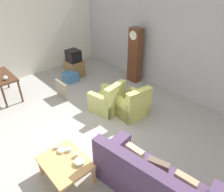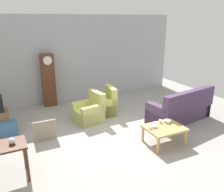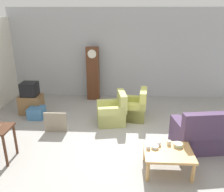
{
  "view_description": "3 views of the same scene",
  "coord_description": "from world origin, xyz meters",
  "px_view_note": "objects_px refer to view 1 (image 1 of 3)",
  "views": [
    {
      "loc": [
        3.43,
        -2.02,
        3.54
      ],
      "look_at": [
        0.09,
        0.99,
        0.79
      ],
      "focal_mm": 33.48,
      "sensor_mm": 36.0,
      "label": 1
    },
    {
      "loc": [
        -2.72,
        -5.11,
        3.06
      ],
      "look_at": [
        0.17,
        0.77,
        0.89
      ],
      "focal_mm": 37.72,
      "sensor_mm": 36.0,
      "label": 2
    },
    {
      "loc": [
        -0.08,
        -4.88,
        3.06
      ],
      "look_at": [
        -0.36,
        0.77,
        0.99
      ],
      "focal_mm": 37.34,
      "sensor_mm": 36.0,
      "label": 3
    }
  ],
  "objects_px": {
    "couch_floral": "(153,183)",
    "grandfather_clock": "(135,56)",
    "tv_stand_cabinet": "(75,68)",
    "armchair_olive_far": "(132,106)",
    "tv_crt": "(73,56)",
    "storage_box_blue": "(70,77)",
    "armchair_olive_near": "(108,101)",
    "console_table_dark": "(3,79)",
    "glass_dome_cloche": "(5,78)",
    "cup_blue_rimmed": "(69,150)",
    "framed_picture_leaning": "(62,90)",
    "coffee_table_wood": "(65,164)",
    "cup_white_porcelain": "(57,147)",
    "cup_cream_tall": "(77,155)",
    "bowl_shallow_green": "(79,162)",
    "bowl_white_stacked": "(62,150)"
  },
  "relations": [
    {
      "from": "couch_floral",
      "to": "grandfather_clock",
      "type": "distance_m",
      "value": 4.64
    },
    {
      "from": "tv_stand_cabinet",
      "to": "armchair_olive_far",
      "type": "bearing_deg",
      "value": -4.42
    },
    {
      "from": "tv_crt",
      "to": "storage_box_blue",
      "type": "xyz_separation_m",
      "value": [
        0.29,
        -0.38,
        -0.62
      ]
    },
    {
      "from": "armchair_olive_near",
      "to": "console_table_dark",
      "type": "bearing_deg",
      "value": -144.8
    },
    {
      "from": "armchair_olive_near",
      "to": "tv_stand_cabinet",
      "type": "xyz_separation_m",
      "value": [
        -2.6,
        0.59,
        -0.01
      ]
    },
    {
      "from": "tv_stand_cabinet",
      "to": "glass_dome_cloche",
      "type": "height_order",
      "value": "glass_dome_cloche"
    },
    {
      "from": "glass_dome_cloche",
      "to": "cup_blue_rimmed",
      "type": "distance_m",
      "value": 3.38
    },
    {
      "from": "grandfather_clock",
      "to": "framed_picture_leaning",
      "type": "distance_m",
      "value": 2.76
    },
    {
      "from": "coffee_table_wood",
      "to": "cup_white_porcelain",
      "type": "bearing_deg",
      "value": 171.26
    },
    {
      "from": "couch_floral",
      "to": "cup_cream_tall",
      "type": "bearing_deg",
      "value": -152.34
    },
    {
      "from": "cup_white_porcelain",
      "to": "tv_stand_cabinet",
      "type": "bearing_deg",
      "value": 142.29
    },
    {
      "from": "console_table_dark",
      "to": "bowl_shallow_green",
      "type": "height_order",
      "value": "console_table_dark"
    },
    {
      "from": "armchair_olive_near",
      "to": "coffee_table_wood",
      "type": "bearing_deg",
      "value": -60.23
    },
    {
      "from": "coffee_table_wood",
      "to": "tv_stand_cabinet",
      "type": "distance_m",
      "value": 4.68
    },
    {
      "from": "armchair_olive_far",
      "to": "grandfather_clock",
      "type": "distance_m",
      "value": 2.24
    },
    {
      "from": "glass_dome_cloche",
      "to": "cup_white_porcelain",
      "type": "relative_size",
      "value": 1.53
    },
    {
      "from": "armchair_olive_near",
      "to": "cup_cream_tall",
      "type": "xyz_separation_m",
      "value": [
        1.26,
        -1.88,
        0.2
      ]
    },
    {
      "from": "cup_white_porcelain",
      "to": "bowl_white_stacked",
      "type": "xyz_separation_m",
      "value": [
        0.14,
        0.03,
        -0.01
      ]
    },
    {
      "from": "coffee_table_wood",
      "to": "cup_cream_tall",
      "type": "height_order",
      "value": "cup_cream_tall"
    },
    {
      "from": "cup_white_porcelain",
      "to": "cup_blue_rimmed",
      "type": "bearing_deg",
      "value": 31.45
    },
    {
      "from": "coffee_table_wood",
      "to": "bowl_white_stacked",
      "type": "relative_size",
      "value": 6.31
    },
    {
      "from": "couch_floral",
      "to": "grandfather_clock",
      "type": "bearing_deg",
      "value": 136.95
    },
    {
      "from": "coffee_table_wood",
      "to": "console_table_dark",
      "type": "distance_m",
      "value": 3.93
    },
    {
      "from": "armchair_olive_near",
      "to": "glass_dome_cloche",
      "type": "xyz_separation_m",
      "value": [
        -2.31,
        -1.92,
        0.52
      ]
    },
    {
      "from": "armchair_olive_near",
      "to": "cup_white_porcelain",
      "type": "xyz_separation_m",
      "value": [
        0.82,
        -2.06,
        0.19
      ]
    },
    {
      "from": "armchair_olive_near",
      "to": "tv_stand_cabinet",
      "type": "height_order",
      "value": "armchair_olive_near"
    },
    {
      "from": "coffee_table_wood",
      "to": "cup_white_porcelain",
      "type": "height_order",
      "value": "cup_white_porcelain"
    },
    {
      "from": "grandfather_clock",
      "to": "bowl_shallow_green",
      "type": "height_order",
      "value": "grandfather_clock"
    },
    {
      "from": "console_table_dark",
      "to": "storage_box_blue",
      "type": "distance_m",
      "value": 2.21
    },
    {
      "from": "tv_stand_cabinet",
      "to": "bowl_white_stacked",
      "type": "relative_size",
      "value": 4.47
    },
    {
      "from": "grandfather_clock",
      "to": "cup_white_porcelain",
      "type": "relative_size",
      "value": 22.86
    },
    {
      "from": "armchair_olive_far",
      "to": "framed_picture_leaning",
      "type": "distance_m",
      "value": 2.32
    },
    {
      "from": "console_table_dark",
      "to": "tv_crt",
      "type": "distance_m",
      "value": 2.5
    },
    {
      "from": "framed_picture_leaning",
      "to": "cup_white_porcelain",
      "type": "height_order",
      "value": "framed_picture_leaning"
    },
    {
      "from": "coffee_table_wood",
      "to": "console_table_dark",
      "type": "xyz_separation_m",
      "value": [
        -3.91,
        0.21,
        0.27
      ]
    },
    {
      "from": "bowl_shallow_green",
      "to": "cup_cream_tall",
      "type": "bearing_deg",
      "value": 160.72
    },
    {
      "from": "coffee_table_wood",
      "to": "glass_dome_cloche",
      "type": "bearing_deg",
      "value": 176.78
    },
    {
      "from": "framed_picture_leaning",
      "to": "cup_cream_tall",
      "type": "bearing_deg",
      "value": -24.41
    },
    {
      "from": "framed_picture_leaning",
      "to": "bowl_white_stacked",
      "type": "relative_size",
      "value": 3.94
    },
    {
      "from": "coffee_table_wood",
      "to": "glass_dome_cloche",
      "type": "relative_size",
      "value": 7.51
    },
    {
      "from": "grandfather_clock",
      "to": "storage_box_blue",
      "type": "bearing_deg",
      "value": -131.15
    },
    {
      "from": "tv_crt",
      "to": "storage_box_blue",
      "type": "height_order",
      "value": "tv_crt"
    },
    {
      "from": "tv_crt",
      "to": "bowl_shallow_green",
      "type": "height_order",
      "value": "tv_crt"
    },
    {
      "from": "coffee_table_wood",
      "to": "cup_blue_rimmed",
      "type": "relative_size",
      "value": 10.89
    },
    {
      "from": "grandfather_clock",
      "to": "cup_blue_rimmed",
      "type": "xyz_separation_m",
      "value": [
        1.84,
        -3.86,
        -0.46
      ]
    },
    {
      "from": "armchair_olive_far",
      "to": "grandfather_clock",
      "type": "height_order",
      "value": "grandfather_clock"
    },
    {
      "from": "storage_box_blue",
      "to": "cup_white_porcelain",
      "type": "relative_size",
      "value": 5.58
    },
    {
      "from": "tv_crt",
      "to": "grandfather_clock",
      "type": "bearing_deg",
      "value": 36.95
    },
    {
      "from": "tv_stand_cabinet",
      "to": "cup_blue_rimmed",
      "type": "distance_m",
      "value": 4.43
    },
    {
      "from": "grandfather_clock",
      "to": "cup_cream_tall",
      "type": "height_order",
      "value": "grandfather_clock"
    }
  ]
}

